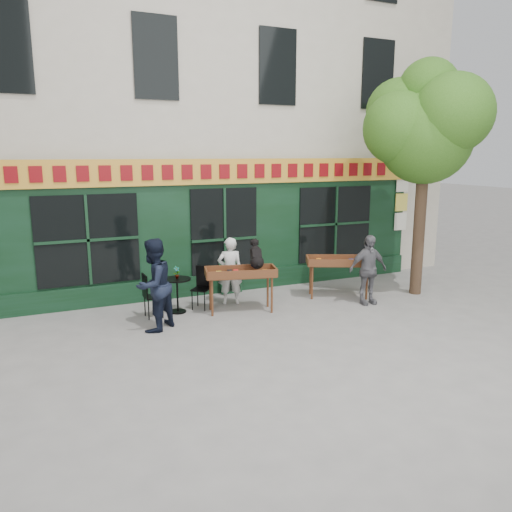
% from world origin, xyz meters
% --- Properties ---
extents(ground, '(80.00, 80.00, 0.00)m').
position_xyz_m(ground, '(0.00, 0.00, 0.00)').
color(ground, slate).
rests_on(ground, ground).
extents(building, '(14.00, 7.26, 10.00)m').
position_xyz_m(building, '(0.00, 5.97, 4.97)').
color(building, beige).
rests_on(building, ground).
extents(street_tree, '(3.05, 2.90, 5.60)m').
position_xyz_m(street_tree, '(4.34, 0.36, 4.11)').
color(street_tree, '#382619').
rests_on(street_tree, ground).
extents(book_cart_center, '(1.60, 0.96, 0.99)m').
position_xyz_m(book_cart_center, '(-0.23, 0.71, 0.82)').
color(book_cart_center, '#5C2F1A').
rests_on(book_cart_center, ground).
extents(dog, '(0.47, 0.66, 0.60)m').
position_xyz_m(dog, '(0.12, 0.66, 1.29)').
color(dog, black).
rests_on(dog, book_cart_center).
extents(woman, '(0.64, 0.50, 1.56)m').
position_xyz_m(woman, '(-0.23, 1.36, 0.78)').
color(woman, silver).
rests_on(woman, ground).
extents(book_cart_right, '(1.62, 1.19, 0.99)m').
position_xyz_m(book_cart_right, '(2.36, 0.82, 0.82)').
color(book_cart_right, '#5C2F1A').
rests_on(book_cart_right, ground).
extents(man_right, '(0.98, 0.47, 1.61)m').
position_xyz_m(man_right, '(2.66, 0.07, 0.81)').
color(man_right, '#5E5E63').
rests_on(man_right, ground).
extents(bistro_table, '(0.60, 0.60, 0.76)m').
position_xyz_m(bistro_table, '(-1.52, 1.20, 0.54)').
color(bistro_table, black).
rests_on(bistro_table, ground).
extents(bistro_chair_left, '(0.39, 0.38, 0.95)m').
position_xyz_m(bistro_chair_left, '(-2.16, 1.09, 0.56)').
color(bistro_chair_left, black).
rests_on(bistro_chair_left, ground).
extents(bistro_chair_right, '(0.51, 0.51, 0.95)m').
position_xyz_m(bistro_chair_right, '(-0.91, 1.31, 0.56)').
color(bistro_chair_right, black).
rests_on(bistro_chair_right, ground).
extents(potted_plant, '(0.17, 0.14, 0.27)m').
position_xyz_m(potted_plant, '(-1.52, 1.20, 0.90)').
color(potted_plant, gray).
rests_on(potted_plant, bistro_table).
extents(man_left, '(1.13, 1.09, 1.83)m').
position_xyz_m(man_left, '(-2.22, 0.30, 0.91)').
color(man_left, black).
rests_on(man_left, ground).
extents(chalkboard, '(0.57, 0.23, 0.79)m').
position_xyz_m(chalkboard, '(0.10, 2.19, 0.40)').
color(chalkboard, black).
rests_on(chalkboard, ground).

